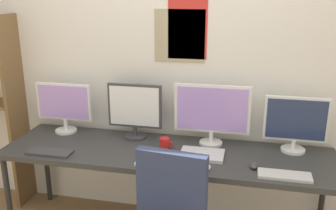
{
  "coord_description": "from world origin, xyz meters",
  "views": [
    {
      "loc": [
        0.57,
        -1.94,
        1.91
      ],
      "look_at": [
        0.0,
        0.65,
        1.09
      ],
      "focal_mm": 40.18,
      "sensor_mm": 36.0,
      "label": 1
    }
  ],
  "objects_px": {
    "keyboard_right": "(285,175)",
    "keyboard_center": "(159,163)",
    "monitor_far_left": "(64,105)",
    "laptop_closed": "(202,154)",
    "monitor_center_right": "(212,112)",
    "mouse_right_side": "(254,165)",
    "mouse_left_side": "(206,167)",
    "monitor_center_left": "(135,109)",
    "desk": "(167,157)",
    "coffee_mug": "(165,144)",
    "keyboard_left": "(50,152)",
    "monitor_far_right": "(296,123)"
  },
  "relations": [
    {
      "from": "keyboard_right",
      "to": "keyboard_center",
      "type": "bearing_deg",
      "value": 180.0
    },
    {
      "from": "monitor_far_left",
      "to": "laptop_closed",
      "type": "height_order",
      "value": "monitor_far_left"
    },
    {
      "from": "monitor_center_right",
      "to": "mouse_right_side",
      "type": "relative_size",
      "value": 6.09
    },
    {
      "from": "mouse_left_side",
      "to": "laptop_closed",
      "type": "xyz_separation_m",
      "value": [
        -0.06,
        0.21,
        -0.0
      ]
    },
    {
      "from": "monitor_center_left",
      "to": "mouse_right_side",
      "type": "xyz_separation_m",
      "value": [
        0.95,
        -0.35,
        -0.23
      ]
    },
    {
      "from": "desk",
      "to": "monitor_center_right",
      "type": "relative_size",
      "value": 4.28
    },
    {
      "from": "monitor_center_right",
      "to": "coffee_mug",
      "type": "xyz_separation_m",
      "value": [
        -0.33,
        -0.18,
        -0.22
      ]
    },
    {
      "from": "keyboard_left",
      "to": "keyboard_center",
      "type": "relative_size",
      "value": 1.03
    },
    {
      "from": "keyboard_center",
      "to": "mouse_left_side",
      "type": "xyz_separation_m",
      "value": [
        0.33,
        -0.01,
        0.01
      ]
    },
    {
      "from": "monitor_center_left",
      "to": "monitor_far_right",
      "type": "xyz_separation_m",
      "value": [
        1.24,
        -0.0,
        -0.02
      ]
    },
    {
      "from": "keyboard_right",
      "to": "mouse_right_side",
      "type": "bearing_deg",
      "value": 154.86
    },
    {
      "from": "keyboard_center",
      "to": "mouse_left_side",
      "type": "relative_size",
      "value": 3.42
    },
    {
      "from": "keyboard_left",
      "to": "keyboard_center",
      "type": "height_order",
      "value": "same"
    },
    {
      "from": "desk",
      "to": "monitor_center_left",
      "type": "distance_m",
      "value": 0.48
    },
    {
      "from": "keyboard_left",
      "to": "mouse_right_side",
      "type": "height_order",
      "value": "mouse_right_side"
    },
    {
      "from": "mouse_right_side",
      "to": "coffee_mug",
      "type": "xyz_separation_m",
      "value": [
        -0.66,
        0.17,
        0.03
      ]
    },
    {
      "from": "keyboard_right",
      "to": "monitor_center_right",
      "type": "bearing_deg",
      "value": 140.13
    },
    {
      "from": "monitor_center_right",
      "to": "coffee_mug",
      "type": "distance_m",
      "value": 0.44
    },
    {
      "from": "monitor_far_left",
      "to": "laptop_closed",
      "type": "bearing_deg",
      "value": -11.29
    },
    {
      "from": "mouse_right_side",
      "to": "monitor_center_left",
      "type": "bearing_deg",
      "value": 159.85
    },
    {
      "from": "laptop_closed",
      "to": "coffee_mug",
      "type": "height_order",
      "value": "coffee_mug"
    },
    {
      "from": "monitor_center_right",
      "to": "keyboard_left",
      "type": "bearing_deg",
      "value": -158.97
    },
    {
      "from": "monitor_center_right",
      "to": "monitor_center_left",
      "type": "bearing_deg",
      "value": -179.99
    },
    {
      "from": "monitor_far_left",
      "to": "mouse_left_side",
      "type": "relative_size",
      "value": 5.0
    },
    {
      "from": "monitor_far_left",
      "to": "coffee_mug",
      "type": "xyz_separation_m",
      "value": [
        0.91,
        -0.18,
        -0.19
      ]
    },
    {
      "from": "monitor_center_right",
      "to": "monitor_far_left",
      "type": "bearing_deg",
      "value": -180.0
    },
    {
      "from": "desk",
      "to": "coffee_mug",
      "type": "xyz_separation_m",
      "value": [
        -0.02,
        0.03,
        0.09
      ]
    },
    {
      "from": "mouse_left_side",
      "to": "keyboard_right",
      "type": "bearing_deg",
      "value": 0.6
    },
    {
      "from": "keyboard_center",
      "to": "coffee_mug",
      "type": "height_order",
      "value": "coffee_mug"
    },
    {
      "from": "keyboard_center",
      "to": "coffee_mug",
      "type": "distance_m",
      "value": 0.27
    },
    {
      "from": "keyboard_center",
      "to": "coffee_mug",
      "type": "bearing_deg",
      "value": 94.45
    },
    {
      "from": "monitor_far_left",
      "to": "laptop_closed",
      "type": "xyz_separation_m",
      "value": [
        1.2,
        -0.24,
        -0.22
      ]
    },
    {
      "from": "monitor_far_right",
      "to": "mouse_left_side",
      "type": "bearing_deg",
      "value": -143.33
    },
    {
      "from": "monitor_far_right",
      "to": "keyboard_center",
      "type": "distance_m",
      "value": 1.05
    },
    {
      "from": "desk",
      "to": "laptop_closed",
      "type": "relative_size",
      "value": 7.82
    },
    {
      "from": "desk",
      "to": "mouse_right_side",
      "type": "height_order",
      "value": "mouse_right_side"
    },
    {
      "from": "mouse_left_side",
      "to": "monitor_far_left",
      "type": "bearing_deg",
      "value": 160.47
    },
    {
      "from": "keyboard_left",
      "to": "keyboard_right",
      "type": "relative_size",
      "value": 0.99
    },
    {
      "from": "monitor_far_left",
      "to": "mouse_right_side",
      "type": "xyz_separation_m",
      "value": [
        1.57,
        -0.35,
        -0.22
      ]
    },
    {
      "from": "keyboard_left",
      "to": "keyboard_center",
      "type": "bearing_deg",
      "value": 0.0
    },
    {
      "from": "keyboard_left",
      "to": "monitor_center_right",
      "type": "bearing_deg",
      "value": 21.03
    },
    {
      "from": "monitor_far_right",
      "to": "monitor_far_left",
      "type": "bearing_deg",
      "value": -180.0
    },
    {
      "from": "mouse_right_side",
      "to": "monitor_far_right",
      "type": "bearing_deg",
      "value": 50.56
    },
    {
      "from": "mouse_left_side",
      "to": "laptop_closed",
      "type": "distance_m",
      "value": 0.22
    },
    {
      "from": "monitor_far_right",
      "to": "keyboard_right",
      "type": "xyz_separation_m",
      "value": [
        -0.09,
        -0.44,
        -0.22
      ]
    },
    {
      "from": "laptop_closed",
      "to": "coffee_mug",
      "type": "relative_size",
      "value": 3.02
    },
    {
      "from": "laptop_closed",
      "to": "keyboard_right",
      "type": "bearing_deg",
      "value": -19.62
    },
    {
      "from": "monitor_far_right",
      "to": "coffee_mug",
      "type": "distance_m",
      "value": 0.99
    },
    {
      "from": "monitor_far_left",
      "to": "coffee_mug",
      "type": "bearing_deg",
      "value": -11.06
    },
    {
      "from": "monitor_far_right",
      "to": "laptop_closed",
      "type": "bearing_deg",
      "value": -159.98
    }
  ]
}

